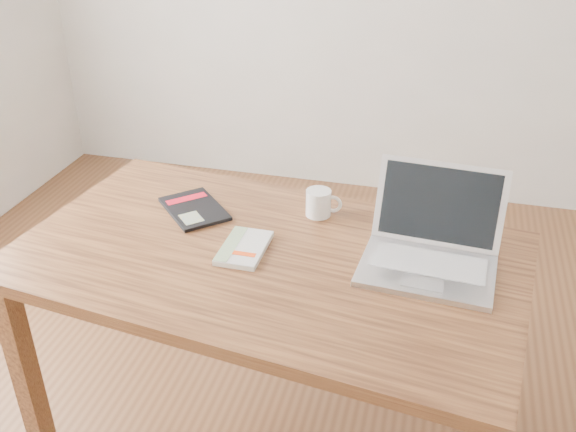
% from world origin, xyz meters
% --- Properties ---
extents(room, '(4.04, 4.04, 2.70)m').
position_xyz_m(room, '(-0.07, 0.00, 1.36)').
color(room, '#55331D').
rests_on(room, ground).
extents(desk, '(1.59, 1.04, 0.75)m').
position_xyz_m(desk, '(-0.11, -0.00, 0.66)').
color(desk, '#512F18').
rests_on(desk, ground).
extents(white_guidebook, '(0.13, 0.21, 0.02)m').
position_xyz_m(white_guidebook, '(-0.17, -0.00, 0.76)').
color(white_guidebook, beige).
rests_on(white_guidebook, desk).
extents(black_guidebook, '(0.29, 0.29, 0.01)m').
position_xyz_m(black_guidebook, '(-0.41, 0.19, 0.76)').
color(black_guidebook, black).
rests_on(black_guidebook, desk).
extents(laptop, '(0.40, 0.37, 0.25)m').
position_xyz_m(laptop, '(0.36, 0.07, 0.80)').
color(laptop, silver).
rests_on(laptop, desk).
extents(coffee_mug, '(0.12, 0.08, 0.09)m').
position_xyz_m(coffee_mug, '(-0.00, 0.26, 0.80)').
color(coffee_mug, white).
rests_on(coffee_mug, desk).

